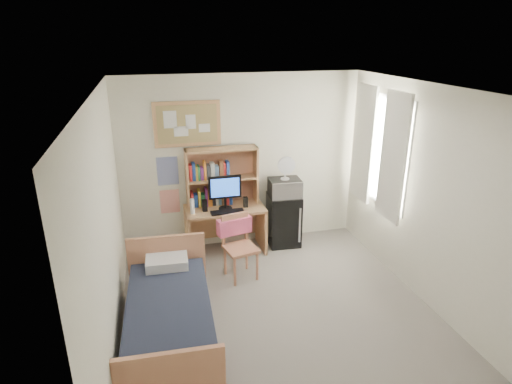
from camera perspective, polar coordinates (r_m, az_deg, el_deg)
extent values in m
cube|color=gray|center=(5.19, 3.60, -16.66)|extent=(3.60, 4.20, 0.02)
cube|color=white|center=(4.17, 4.41, 13.27)|extent=(3.60, 4.20, 0.02)
cube|color=white|center=(6.43, -1.92, 4.01)|extent=(3.60, 0.04, 2.60)
cube|color=white|center=(2.90, 17.89, -19.54)|extent=(3.60, 0.04, 2.60)
cube|color=white|center=(4.34, -19.31, -5.52)|extent=(0.04, 4.20, 2.60)
cube|color=white|center=(5.34, 22.64, -1.10)|extent=(0.04, 4.20, 2.60)
cube|color=white|center=(6.17, 16.12, 5.39)|extent=(0.10, 1.40, 1.70)
cube|color=white|center=(5.82, 17.81, 4.35)|extent=(0.04, 0.55, 1.70)
cube|color=white|center=(6.49, 14.14, 6.30)|extent=(0.04, 0.55, 1.70)
cube|color=tan|center=(6.15, -9.15, 8.95)|extent=(0.94, 0.03, 0.64)
cube|color=#273A9C|center=(6.30, -11.71, 2.75)|extent=(0.30, 0.01, 0.42)
cube|color=red|center=(6.45, -11.42, -1.22)|extent=(0.28, 0.01, 0.36)
cube|color=tan|center=(6.42, -4.11, -5.04)|extent=(1.16, 0.58, 0.72)
cube|color=tan|center=(5.72, -2.04, -7.48)|extent=(0.52, 0.52, 0.88)
cube|color=black|center=(6.66, 3.70, -3.70)|extent=(0.50, 0.50, 0.80)
cube|color=#191E2E|center=(4.81, -11.42, -16.62)|extent=(0.99, 1.84, 0.50)
cube|color=tan|center=(6.26, -4.55, 2.06)|extent=(1.05, 0.27, 0.86)
cube|color=black|center=(6.13, -4.15, -0.11)|extent=(0.47, 0.04, 0.50)
cube|color=black|center=(6.09, -3.84, -2.67)|extent=(0.47, 0.15, 0.02)
cube|color=black|center=(6.15, -6.86, -1.81)|extent=(0.07, 0.07, 0.17)
cube|color=black|center=(6.25, -1.40, -1.36)|extent=(0.06, 0.06, 0.15)
cylinder|color=white|center=(6.08, -8.49, -1.90)|extent=(0.06, 0.06, 0.22)
cube|color=#EB5980|center=(5.78, -2.91, -4.53)|extent=(0.49, 0.24, 0.22)
cube|color=silver|center=(6.44, 3.85, 0.58)|extent=(0.48, 0.38, 0.27)
cylinder|color=white|center=(6.34, 3.92, 3.09)|extent=(0.27, 0.27, 0.32)
cube|color=white|center=(5.28, -11.79, -9.08)|extent=(0.51, 0.37, 0.12)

